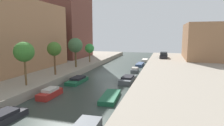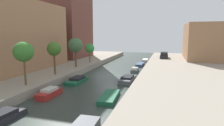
{
  "view_description": "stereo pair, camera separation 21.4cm",
  "coord_description": "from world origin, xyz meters",
  "px_view_note": "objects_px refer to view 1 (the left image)",
  "views": [
    {
      "loc": [
        8.59,
        -29.7,
        6.83
      ],
      "look_at": [
        -0.73,
        3.52,
        1.59
      ],
      "focal_mm": 30.59,
      "sensor_mm": 36.0,
      "label": 1
    },
    {
      "loc": [
        8.8,
        -29.65,
        6.83
      ],
      "look_at": [
        -0.73,
        3.52,
        1.59
      ],
      "focal_mm": 30.59,
      "sensor_mm": 36.0,
      "label": 2
    }
  ],
  "objects_px": {
    "moored_boat_right_4": "(140,65)",
    "moored_boat_right_1": "(110,97)",
    "street_tree_3": "(75,46)",
    "moored_boat_left_1": "(50,93)",
    "parked_car": "(164,55)",
    "moored_boat_right_3": "(135,70)",
    "moored_boat_right_5": "(145,60)",
    "street_tree_2": "(54,49)",
    "street_tree_4": "(90,48)",
    "low_block_right": "(207,41)",
    "street_tree_1": "(24,52)",
    "apartment_tower_far": "(64,3)",
    "moored_boat_right_2": "(128,79)",
    "moored_boat_left_0": "(0,119)",
    "moored_boat_left_2": "(77,80)"
  },
  "relations": [
    {
      "from": "moored_boat_right_1",
      "to": "moored_boat_right_3",
      "type": "height_order",
      "value": "moored_boat_right_3"
    },
    {
      "from": "apartment_tower_far",
      "to": "moored_boat_right_5",
      "type": "bearing_deg",
      "value": 11.51
    },
    {
      "from": "low_block_right",
      "to": "apartment_tower_far",
      "type": "bearing_deg",
      "value": -170.63
    },
    {
      "from": "street_tree_3",
      "to": "street_tree_2",
      "type": "bearing_deg",
      "value": -90.0
    },
    {
      "from": "street_tree_4",
      "to": "moored_boat_right_2",
      "type": "relative_size",
      "value": 0.86
    },
    {
      "from": "moored_boat_left_2",
      "to": "moored_boat_right_2",
      "type": "xyz_separation_m",
      "value": [
        6.86,
        2.28,
        0.07
      ]
    },
    {
      "from": "street_tree_2",
      "to": "moored_boat_right_4",
      "type": "xyz_separation_m",
      "value": [
        10.1,
        17.01,
        -4.4
      ]
    },
    {
      "from": "apartment_tower_far",
      "to": "moored_boat_right_1",
      "type": "relative_size",
      "value": 5.96
    },
    {
      "from": "apartment_tower_far",
      "to": "moored_boat_right_2",
      "type": "height_order",
      "value": "apartment_tower_far"
    },
    {
      "from": "moored_boat_right_3",
      "to": "moored_boat_right_4",
      "type": "height_order",
      "value": "moored_boat_right_3"
    },
    {
      "from": "street_tree_4",
      "to": "moored_boat_right_4",
      "type": "height_order",
      "value": "street_tree_4"
    },
    {
      "from": "moored_boat_right_4",
      "to": "moored_boat_right_1",
      "type": "bearing_deg",
      "value": -90.64
    },
    {
      "from": "street_tree_2",
      "to": "street_tree_3",
      "type": "xyz_separation_m",
      "value": [
        -0.0,
        6.66,
        0.15
      ]
    },
    {
      "from": "apartment_tower_far",
      "to": "moored_boat_right_2",
      "type": "distance_m",
      "value": 29.8
    },
    {
      "from": "moored_boat_right_5",
      "to": "street_tree_2",
      "type": "bearing_deg",
      "value": -113.54
    },
    {
      "from": "moored_boat_right_1",
      "to": "parked_car",
      "type": "bearing_deg",
      "value": 80.22
    },
    {
      "from": "street_tree_3",
      "to": "moored_boat_right_2",
      "type": "distance_m",
      "value": 12.0
    },
    {
      "from": "moored_boat_left_1",
      "to": "moored_boat_right_4",
      "type": "relative_size",
      "value": 0.76
    },
    {
      "from": "moored_boat_left_1",
      "to": "moored_boat_right_3",
      "type": "distance_m",
      "value": 17.89
    },
    {
      "from": "street_tree_1",
      "to": "street_tree_4",
      "type": "height_order",
      "value": "street_tree_1"
    },
    {
      "from": "moored_boat_left_1",
      "to": "moored_boat_right_5",
      "type": "xyz_separation_m",
      "value": [
        7.13,
        30.35,
        -0.1
      ]
    },
    {
      "from": "moored_boat_left_2",
      "to": "moored_boat_right_5",
      "type": "distance_m",
      "value": 24.89
    },
    {
      "from": "parked_car",
      "to": "moored_boat_left_2",
      "type": "bearing_deg",
      "value": -115.37
    },
    {
      "from": "moored_boat_left_0",
      "to": "moored_boat_left_1",
      "type": "distance_m",
      "value": 6.46
    },
    {
      "from": "low_block_right",
      "to": "street_tree_1",
      "type": "relative_size",
      "value": 2.9
    },
    {
      "from": "low_block_right",
      "to": "moored_boat_right_4",
      "type": "xyz_separation_m",
      "value": [
        -14.6,
        -8.54,
        -4.86
      ]
    },
    {
      "from": "low_block_right",
      "to": "moored_boat_left_0",
      "type": "relative_size",
      "value": 3.38
    },
    {
      "from": "moored_boat_right_2",
      "to": "moored_boat_right_5",
      "type": "distance_m",
      "value": 21.6
    },
    {
      "from": "parked_car",
      "to": "moored_boat_right_3",
      "type": "bearing_deg",
      "value": -109.14
    },
    {
      "from": "low_block_right",
      "to": "moored_boat_right_3",
      "type": "distance_m",
      "value": 21.78
    },
    {
      "from": "moored_boat_right_3",
      "to": "moored_boat_right_1",
      "type": "bearing_deg",
      "value": -90.68
    },
    {
      "from": "low_block_right",
      "to": "moored_boat_right_4",
      "type": "bearing_deg",
      "value": -149.67
    },
    {
      "from": "moored_boat_right_3",
      "to": "street_tree_2",
      "type": "bearing_deg",
      "value": -134.56
    },
    {
      "from": "apartment_tower_far",
      "to": "moored_boat_right_2",
      "type": "xyz_separation_m",
      "value": [
        19.59,
        -17.58,
        -13.96
      ]
    },
    {
      "from": "street_tree_1",
      "to": "street_tree_2",
      "type": "distance_m",
      "value": 6.06
    },
    {
      "from": "street_tree_2",
      "to": "moored_boat_right_4",
      "type": "distance_m",
      "value": 20.26
    },
    {
      "from": "parked_car",
      "to": "moored_boat_left_2",
      "type": "relative_size",
      "value": 1.14
    },
    {
      "from": "street_tree_3",
      "to": "moored_boat_right_5",
      "type": "distance_m",
      "value": 20.71
    },
    {
      "from": "street_tree_3",
      "to": "moored_boat_left_1",
      "type": "distance_m",
      "value": 14.17
    },
    {
      "from": "street_tree_1",
      "to": "moored_boat_right_5",
      "type": "height_order",
      "value": "street_tree_1"
    },
    {
      "from": "apartment_tower_far",
      "to": "moored_boat_right_5",
      "type": "height_order",
      "value": "apartment_tower_far"
    },
    {
      "from": "moored_boat_right_4",
      "to": "moored_boat_left_1",
      "type": "bearing_deg",
      "value": -106.19
    },
    {
      "from": "apartment_tower_far",
      "to": "moored_boat_right_5",
      "type": "xyz_separation_m",
      "value": [
        19.74,
        4.02,
        -14.05
      ]
    },
    {
      "from": "street_tree_2",
      "to": "parked_car",
      "type": "bearing_deg",
      "value": 58.49
    },
    {
      "from": "parked_car",
      "to": "moored_boat_left_0",
      "type": "height_order",
      "value": "parked_car"
    },
    {
      "from": "apartment_tower_far",
      "to": "moored_boat_right_1",
      "type": "xyz_separation_m",
      "value": [
        19.15,
        -25.24,
        -14.13
      ]
    },
    {
      "from": "parked_car",
      "to": "moored_boat_left_2",
      "type": "xyz_separation_m",
      "value": [
        -11.54,
        -24.34,
        -1.3
      ]
    },
    {
      "from": "parked_car",
      "to": "moored_boat_right_2",
      "type": "bearing_deg",
      "value": -101.98
    },
    {
      "from": "street_tree_4",
      "to": "moored_boat_right_5",
      "type": "xyz_separation_m",
      "value": [
        10.44,
        10.82,
        -3.55
      ]
    },
    {
      "from": "apartment_tower_far",
      "to": "moored_boat_right_5",
      "type": "distance_m",
      "value": 24.56
    }
  ]
}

